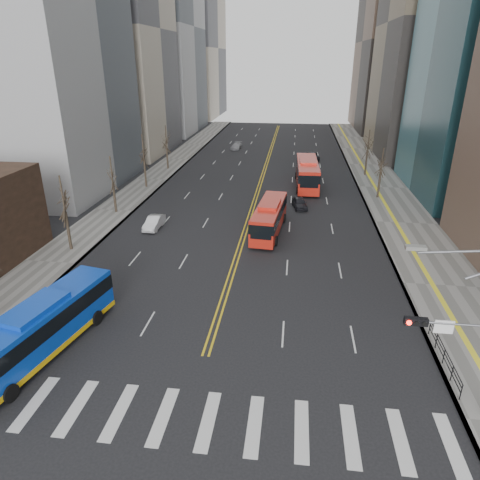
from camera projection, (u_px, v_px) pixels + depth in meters
The scene contains 16 objects.
ground at pixel (186, 418), 21.92m from camera, with size 220.00×220.00×0.00m, color black.
sidewalk_right at pixel (382, 188), 60.91m from camera, with size 7.00×130.00×0.15m, color slate.
sidewalk_left at pixel (152, 180), 64.91m from camera, with size 5.00×130.00×0.15m, color slate.
crosswalk at pixel (186, 418), 21.92m from camera, with size 26.70×4.00×0.01m.
centerline at pixel (265, 168), 72.13m from camera, with size 0.55×100.00×0.01m.
office_towers at pixel (275, 16), 75.09m from camera, with size 83.00×134.00×58.00m.
signal_mast at pixel (474, 337), 20.23m from camera, with size 5.37×0.37×9.39m.
pedestrian_railing at pixel (444, 354), 25.39m from camera, with size 0.06×6.06×1.02m.
street_trees at pixel (195, 166), 52.40m from camera, with size 35.20×47.20×7.60m.
blue_bus at pixel (39, 329), 26.05m from camera, with size 4.78×12.18×3.47m.
red_bus_near at pixel (269, 216), 44.69m from camera, with size 3.35×10.61×3.33m.
red_bus_far at pixel (307, 172), 60.98m from camera, with size 3.34×12.41×3.88m.
car_white at pixel (154, 222), 46.30m from camera, with size 1.39×3.99×1.31m, color silver.
car_dark_mid at pixel (300, 203), 52.58m from camera, with size 1.52×3.78×1.29m, color black.
car_silver at pixel (236, 146), 87.06m from camera, with size 1.78×4.38×1.27m, color gray.
car_dark_far at pixel (312, 156), 77.68m from camera, with size 2.25×4.88×1.36m, color black.
Camera 1 is at (4.89, -16.10, 17.00)m, focal length 32.00 mm.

